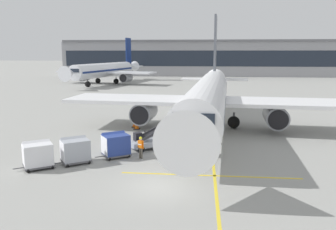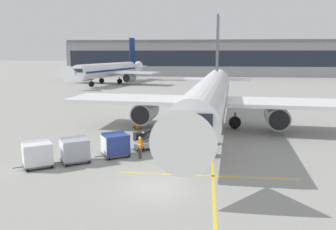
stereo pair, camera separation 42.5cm
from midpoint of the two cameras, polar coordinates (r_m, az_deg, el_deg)
ground_plane at (r=21.31m, az=-1.84°, el=-11.97°), size 600.00×600.00×0.00m
parked_airplane at (r=36.45m, az=6.39°, el=3.04°), size 30.67×40.00×13.40m
belt_loader at (r=29.47m, az=-3.05°, el=-3.93°), size 5.10×4.26×2.67m
baggage_cart_lead at (r=27.27m, az=-9.15°, el=-4.84°), size 2.70×2.45×1.91m
baggage_cart_second at (r=26.41m, az=-15.63°, el=-5.61°), size 2.70×2.45×1.91m
baggage_cart_third at (r=26.14m, az=-21.28°, el=-6.11°), size 2.70×2.45×1.91m
ground_crew_by_loader at (r=27.29m, az=-8.20°, el=-4.81°), size 0.29×0.57×1.74m
ground_crew_by_carts at (r=26.54m, az=-5.02°, el=-5.17°), size 0.51×0.39×1.74m
safety_cone_engine_keepout at (r=37.80m, az=-5.91°, el=-1.52°), size 0.60×0.60×0.68m
safety_cone_wingtip at (r=36.83m, az=-5.54°, el=-1.77°), size 0.67×0.67×0.76m
apron_guidance_line_lead_in at (r=36.36m, az=6.67°, el=-2.54°), size 0.20×110.00×0.01m
apron_guidance_line_stop_bar at (r=23.35m, az=6.49°, el=-9.98°), size 12.00×0.20×0.01m
terminal_building at (r=124.82m, az=5.38°, el=9.42°), size 95.18×19.34×12.13m
distant_airplane at (r=90.09m, az=-10.52°, el=7.32°), size 26.73×35.11×12.14m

